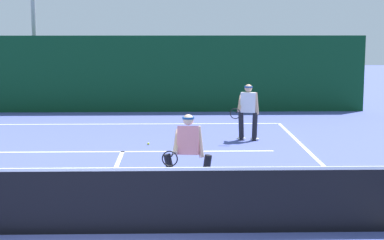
% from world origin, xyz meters
% --- Properties ---
extents(ground_plane, '(80.00, 80.00, 0.00)m').
position_xyz_m(ground_plane, '(0.00, 0.00, 0.00)').
color(ground_plane, '#4C57A3').
extents(court_line_baseline_far, '(9.41, 0.10, 0.01)m').
position_xyz_m(court_line_baseline_far, '(0.00, 10.83, 0.00)').
color(court_line_baseline_far, white).
rests_on(court_line_baseline_far, ground_plane).
extents(court_line_service, '(7.67, 0.10, 0.01)m').
position_xyz_m(court_line_service, '(0.00, 6.34, 0.00)').
color(court_line_service, white).
rests_on(court_line_service, ground_plane).
extents(court_line_centre, '(0.10, 6.40, 0.01)m').
position_xyz_m(court_line_centre, '(0.00, 3.20, 0.00)').
color(court_line_centre, white).
rests_on(court_line_centre, ground_plane).
extents(tennis_net, '(10.31, 0.09, 1.12)m').
position_xyz_m(tennis_net, '(0.00, 0.00, 0.53)').
color(tennis_net, '#1E4723').
rests_on(tennis_net, ground_plane).
extents(player_near, '(0.95, 0.88, 1.54)m').
position_xyz_m(player_near, '(1.57, 2.24, 0.84)').
color(player_near, black).
rests_on(player_near, ground_plane).
extents(player_far, '(0.87, 0.88, 1.56)m').
position_xyz_m(player_far, '(3.33, 7.82, 0.86)').
color(player_far, black).
rests_on(player_far, ground_plane).
extents(tennis_ball, '(0.07, 0.07, 0.07)m').
position_xyz_m(tennis_ball, '(0.62, 7.24, 0.03)').
color(tennis_ball, '#D1E033').
rests_on(tennis_ball, ground_plane).
extents(back_fence_windscreen, '(16.57, 0.12, 2.78)m').
position_xyz_m(back_fence_windscreen, '(0.00, 13.72, 1.39)').
color(back_fence_windscreen, '#0C371D').
rests_on(back_fence_windscreen, ground_plane).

